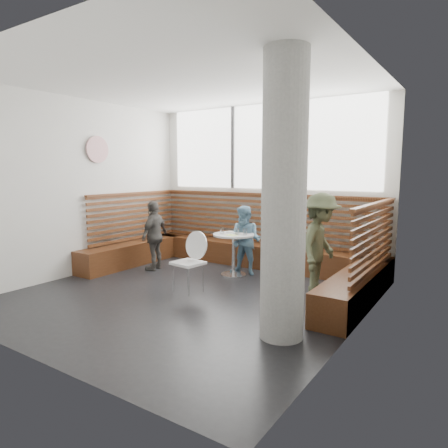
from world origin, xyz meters
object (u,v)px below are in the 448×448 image
Objects in this scene: child_left at (155,235)px; cafe_table at (234,246)px; concrete_column at (284,199)px; cafe_chair at (191,256)px; child_back at (245,240)px; adult_man at (320,245)px.

cafe_table is at bearing 96.64° from child_left.
child_left is at bearing 155.66° from concrete_column.
cafe_table is 1.18m from cafe_chair.
concrete_column is 3.87m from child_left.
cafe_chair is (-0.06, -1.17, 0.01)m from cafe_table.
cafe_chair is (-1.97, 0.83, -1.04)m from concrete_column.
child_back is at bearing 89.02° from cafe_chair.
cafe_chair is 1.37m from child_back.
child_back is 1.77m from child_left.
child_back is (0.20, 1.35, 0.08)m from cafe_chair.
child_left is at bearing -162.01° from child_back.
concrete_column reaches higher than cafe_table.
concrete_column reaches higher than child_back.
cafe_table is 0.81× the size of cafe_chair.
child_back is at bearing 100.87° from child_left.
child_left reaches higher than child_back.
adult_man is at bearing 32.28° from cafe_chair.
child_left is at bearing -162.93° from cafe_table.
adult_man is (-0.16, 1.67, -0.81)m from concrete_column.
cafe_chair is at bearing -101.88° from child_back.
adult_man reaches higher than child_back.
concrete_column is 2.98m from child_back.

